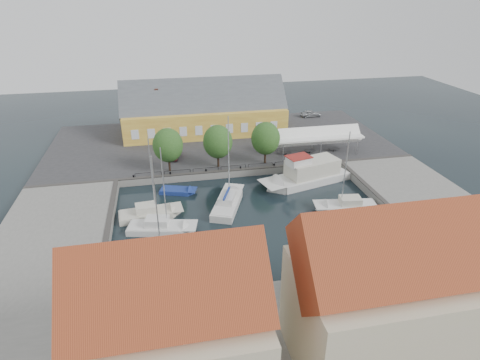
{
  "coord_description": "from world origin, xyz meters",
  "views": [
    {
      "loc": [
        -9.51,
        -41.01,
        24.72
      ],
      "look_at": [
        0.0,
        6.0,
        1.5
      ],
      "focal_mm": 30.0,
      "sensor_mm": 36.0,
      "label": 1
    }
  ],
  "objects_px": {
    "car_silver": "(311,114)",
    "center_sailboat": "(228,204)",
    "car_red": "(174,154)",
    "warehouse": "(201,113)",
    "west_boat_c": "(161,229)",
    "launch_sw": "(147,287)",
    "east_boat_b": "(347,207)",
    "trawler": "(308,175)",
    "west_boat_b": "(149,215)",
    "launch_nw": "(178,192)",
    "west_boat_d": "(153,263)",
    "tent_canopy": "(317,136)"
  },
  "relations": [
    {
      "from": "launch_nw",
      "to": "trawler",
      "type": "bearing_deg",
      "value": -1.36
    },
    {
      "from": "west_boat_d",
      "to": "east_boat_b",
      "type": "bearing_deg",
      "value": 15.48
    },
    {
      "from": "tent_canopy",
      "to": "center_sailboat",
      "type": "distance_m",
      "value": 20.95
    },
    {
      "from": "launch_sw",
      "to": "launch_nw",
      "type": "relative_size",
      "value": 0.91
    },
    {
      "from": "car_silver",
      "to": "center_sailboat",
      "type": "xyz_separation_m",
      "value": [
        -22.31,
        -31.01,
        -1.32
      ]
    },
    {
      "from": "trawler",
      "to": "launch_sw",
      "type": "height_order",
      "value": "trawler"
    },
    {
      "from": "warehouse",
      "to": "west_boat_d",
      "type": "relative_size",
      "value": 2.37
    },
    {
      "from": "tent_canopy",
      "to": "west_boat_c",
      "type": "distance_m",
      "value": 29.91
    },
    {
      "from": "east_boat_b",
      "to": "west_boat_d",
      "type": "distance_m",
      "value": 24.33
    },
    {
      "from": "car_silver",
      "to": "trawler",
      "type": "relative_size",
      "value": 0.3
    },
    {
      "from": "center_sailboat",
      "to": "west_boat_b",
      "type": "distance_m",
      "value": 9.56
    },
    {
      "from": "east_boat_b",
      "to": "west_boat_b",
      "type": "bearing_deg",
      "value": 172.74
    },
    {
      "from": "warehouse",
      "to": "west_boat_c",
      "type": "height_order",
      "value": "warehouse"
    },
    {
      "from": "west_boat_b",
      "to": "west_boat_d",
      "type": "bearing_deg",
      "value": -87.92
    },
    {
      "from": "warehouse",
      "to": "west_boat_d",
      "type": "height_order",
      "value": "west_boat_d"
    },
    {
      "from": "car_silver",
      "to": "west_boat_c",
      "type": "xyz_separation_m",
      "value": [
        -30.62,
        -34.9,
        -1.42
      ]
    },
    {
      "from": "launch_sw",
      "to": "center_sailboat",
      "type": "bearing_deg",
      "value": 53.53
    },
    {
      "from": "west_boat_b",
      "to": "launch_nw",
      "type": "xyz_separation_m",
      "value": [
        3.65,
        5.62,
        -0.17
      ]
    },
    {
      "from": "car_silver",
      "to": "car_red",
      "type": "height_order",
      "value": "car_silver"
    },
    {
      "from": "center_sailboat",
      "to": "launch_sw",
      "type": "xyz_separation_m",
      "value": [
        -9.78,
        -13.23,
        -0.27
      ]
    },
    {
      "from": "car_silver",
      "to": "west_boat_d",
      "type": "relative_size",
      "value": 0.33
    },
    {
      "from": "warehouse",
      "to": "trawler",
      "type": "bearing_deg",
      "value": -60.45
    },
    {
      "from": "car_red",
      "to": "east_boat_b",
      "type": "height_order",
      "value": "east_boat_b"
    },
    {
      "from": "center_sailboat",
      "to": "launch_nw",
      "type": "distance_m",
      "value": 7.81
    },
    {
      "from": "car_red",
      "to": "launch_sw",
      "type": "distance_m",
      "value": 28.47
    },
    {
      "from": "car_silver",
      "to": "center_sailboat",
      "type": "bearing_deg",
      "value": 148.26
    },
    {
      "from": "warehouse",
      "to": "launch_sw",
      "type": "xyz_separation_m",
      "value": [
        -9.57,
        -39.72,
        -4.34
      ]
    },
    {
      "from": "trawler",
      "to": "west_boat_b",
      "type": "xyz_separation_m",
      "value": [
        -21.7,
        -5.19,
        -0.76
      ]
    },
    {
      "from": "west_boat_b",
      "to": "tent_canopy",
      "type": "bearing_deg",
      "value": 26.88
    },
    {
      "from": "car_silver",
      "to": "trawler",
      "type": "xyz_separation_m",
      "value": [
        -10.16,
        -26.33,
        -0.66
      ]
    },
    {
      "from": "warehouse",
      "to": "launch_sw",
      "type": "relative_size",
      "value": 6.1
    },
    {
      "from": "car_silver",
      "to": "west_boat_c",
      "type": "height_order",
      "value": "west_boat_c"
    },
    {
      "from": "warehouse",
      "to": "east_boat_b",
      "type": "relative_size",
      "value": 2.68
    },
    {
      "from": "tent_canopy",
      "to": "car_silver",
      "type": "height_order",
      "value": "tent_canopy"
    },
    {
      "from": "trawler",
      "to": "east_boat_b",
      "type": "bearing_deg",
      "value": -75.72
    },
    {
      "from": "warehouse",
      "to": "launch_sw",
      "type": "bearing_deg",
      "value": -103.55
    },
    {
      "from": "center_sailboat",
      "to": "launch_sw",
      "type": "height_order",
      "value": "center_sailboat"
    },
    {
      "from": "launch_sw",
      "to": "east_boat_b",
      "type": "bearing_deg",
      "value": 21.96
    },
    {
      "from": "trawler",
      "to": "west_boat_b",
      "type": "relative_size",
      "value": 1.3
    },
    {
      "from": "car_silver",
      "to": "warehouse",
      "type": "bearing_deg",
      "value": 105.36
    },
    {
      "from": "west_boat_d",
      "to": "west_boat_b",
      "type": "bearing_deg",
      "value": 92.08
    },
    {
      "from": "car_red",
      "to": "east_boat_b",
      "type": "xyz_separation_m",
      "value": [
        19.99,
        -18.45,
        -1.39
      ]
    },
    {
      "from": "warehouse",
      "to": "west_boat_b",
      "type": "xyz_separation_m",
      "value": [
        -9.34,
        -27.0,
        -4.17
      ]
    },
    {
      "from": "west_boat_d",
      "to": "launch_sw",
      "type": "bearing_deg",
      "value": -100.3
    },
    {
      "from": "tent_canopy",
      "to": "launch_sw",
      "type": "bearing_deg",
      "value": -135.33
    },
    {
      "from": "car_red",
      "to": "warehouse",
      "type": "bearing_deg",
      "value": 76.04
    },
    {
      "from": "west_boat_b",
      "to": "launch_nw",
      "type": "bearing_deg",
      "value": 57.03
    },
    {
      "from": "car_silver",
      "to": "launch_sw",
      "type": "height_order",
      "value": "car_silver"
    },
    {
      "from": "warehouse",
      "to": "west_boat_b",
      "type": "distance_m",
      "value": 28.87
    },
    {
      "from": "center_sailboat",
      "to": "car_silver",
      "type": "bearing_deg",
      "value": 54.27
    }
  ]
}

